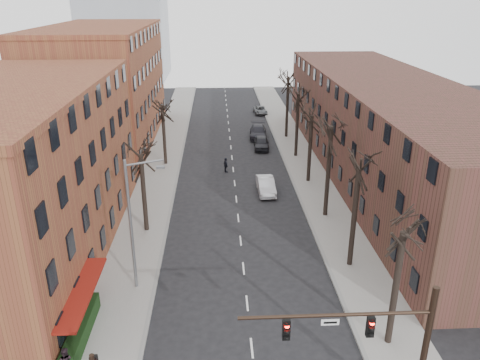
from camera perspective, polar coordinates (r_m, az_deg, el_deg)
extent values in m
cube|color=gray|center=(54.83, -9.34, 2.30)|extent=(4.00, 90.00, 0.15)
cube|color=gray|center=(55.32, 7.37, 2.59)|extent=(4.00, 90.00, 0.15)
cube|color=brown|center=(36.57, -25.74, 0.16)|extent=(12.00, 26.00, 12.00)
cube|color=brown|center=(63.04, -16.26, 10.82)|extent=(12.00, 28.00, 14.00)
cube|color=#4E2A24|center=(51.34, 17.47, 5.99)|extent=(12.00, 50.00, 10.00)
cube|color=maroon|center=(29.84, -18.04, -16.93)|extent=(1.20, 7.00, 0.15)
cube|color=black|center=(28.73, -18.89, -17.13)|extent=(0.80, 6.00, 1.00)
cylinder|color=black|center=(22.89, 21.45, -19.53)|extent=(0.28, 0.28, 7.20)
cylinder|color=black|center=(20.16, 11.59, -15.83)|extent=(8.00, 0.16, 0.16)
cube|color=black|center=(20.95, 15.60, -16.86)|extent=(0.32, 0.22, 0.95)
cube|color=black|center=(20.20, 5.66, -17.70)|extent=(0.32, 0.22, 0.95)
cube|color=silver|center=(20.33, 10.94, -16.66)|extent=(0.75, 0.04, 0.28)
cylinder|color=slate|center=(30.22, -13.15, -5.67)|extent=(0.20, 0.20, 9.00)
cylinder|color=slate|center=(28.33, -11.70, 2.07)|extent=(2.39, 0.12, 0.46)
cube|color=slate|center=(28.30, -9.66, 1.55)|extent=(0.50, 0.22, 0.14)
imported|color=silver|center=(45.55, 3.18, -0.67)|extent=(1.68, 4.51, 1.47)
imported|color=black|center=(58.56, 2.63, 4.56)|extent=(2.07, 4.57, 1.52)
imported|color=black|center=(63.18, 2.22, 5.89)|extent=(2.62, 5.61, 1.58)
imported|color=#515558|center=(76.14, 2.49, 8.50)|extent=(2.14, 4.24, 1.15)
imported|color=black|center=(50.62, -1.75, 1.82)|extent=(0.72, 1.05, 1.65)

